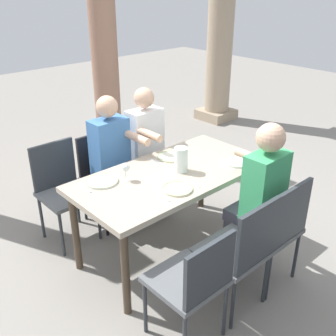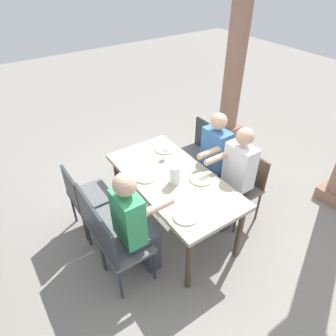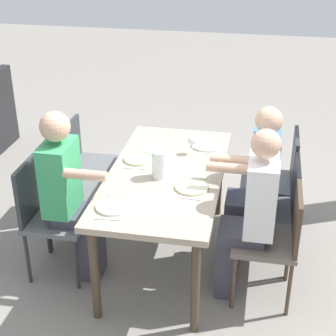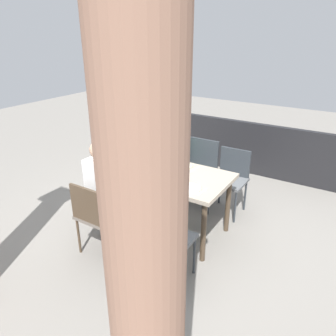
% 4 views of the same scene
% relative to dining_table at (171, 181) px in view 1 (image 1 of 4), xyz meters
% --- Properties ---
extents(ground_plane, '(16.00, 16.00, 0.00)m').
position_rel_dining_table_xyz_m(ground_plane, '(0.00, 0.00, -0.70)').
color(ground_plane, gray).
extents(dining_table, '(1.66, 0.84, 0.78)m').
position_rel_dining_table_xyz_m(dining_table, '(0.00, 0.00, 0.00)').
color(dining_table, tan).
rests_on(dining_table, ground).
extents(chair_west_north, '(0.44, 0.44, 0.91)m').
position_rel_dining_table_xyz_m(chair_west_north, '(-0.57, 0.84, -0.17)').
color(chair_west_north, '#5B5E61').
rests_on(chair_west_north, ground).
extents(chair_west_south, '(0.44, 0.44, 0.87)m').
position_rel_dining_table_xyz_m(chair_west_south, '(-0.57, -0.83, -0.18)').
color(chair_west_south, '#5B5E61').
rests_on(chair_west_south, ground).
extents(chair_mid_north, '(0.44, 0.44, 0.88)m').
position_rel_dining_table_xyz_m(chair_mid_north, '(-0.11, 0.84, -0.18)').
color(chair_mid_north, '#4F4F50').
rests_on(chair_mid_north, ground).
extents(chair_mid_south, '(0.44, 0.44, 0.92)m').
position_rel_dining_table_xyz_m(chair_mid_south, '(-0.11, -0.84, -0.17)').
color(chair_mid_south, '#5B5E61').
rests_on(chair_mid_south, ground).
extents(chair_east_north, '(0.44, 0.44, 0.87)m').
position_rel_dining_table_xyz_m(chair_east_north, '(0.30, 0.83, -0.18)').
color(chair_east_north, '#6A6158').
rests_on(chair_east_north, ground).
extents(chair_east_south, '(0.44, 0.44, 0.92)m').
position_rel_dining_table_xyz_m(chair_east_south, '(0.30, -0.84, -0.17)').
color(chair_east_south, '#5B5E61').
rests_on(chair_east_south, ground).
extents(diner_woman_green, '(0.35, 0.49, 1.30)m').
position_rel_dining_table_xyz_m(diner_woman_green, '(-0.11, 0.65, -0.01)').
color(diner_woman_green, '#3F3F4C').
rests_on(diner_woman_green, ground).
extents(diner_man_white, '(0.34, 0.49, 1.30)m').
position_rel_dining_table_xyz_m(diner_man_white, '(0.30, 0.64, -0.00)').
color(diner_man_white, '#3F3F4C').
rests_on(diner_man_white, ground).
extents(diner_guest_third, '(0.35, 0.50, 1.32)m').
position_rel_dining_table_xyz_m(diner_guest_third, '(0.30, -0.65, 0.01)').
color(diner_guest_third, '#3F3F4C').
rests_on(diner_guest_third, ground).
extents(stone_column_centre, '(0.44, 0.44, 2.92)m').
position_rel_dining_table_xyz_m(stone_column_centre, '(0.86, 2.17, 0.74)').
color(stone_column_centre, '#936B56').
rests_on(stone_column_centre, ground).
extents(stone_column_far, '(0.54, 0.54, 2.73)m').
position_rel_dining_table_xyz_m(stone_column_far, '(3.06, 2.17, 0.64)').
color(stone_column_far, tan).
rests_on(stone_column_far, ground).
extents(plate_0, '(0.26, 0.26, 0.02)m').
position_rel_dining_table_xyz_m(plate_0, '(-0.52, 0.24, 0.09)').
color(plate_0, white).
rests_on(plate_0, dining_table).
extents(wine_glass_0, '(0.07, 0.07, 0.15)m').
position_rel_dining_table_xyz_m(wine_glass_0, '(-0.36, 0.14, 0.19)').
color(wine_glass_0, white).
rests_on(wine_glass_0, dining_table).
extents(fork_0, '(0.03, 0.17, 0.01)m').
position_rel_dining_table_xyz_m(fork_0, '(-0.67, 0.24, 0.08)').
color(fork_0, silver).
rests_on(fork_0, dining_table).
extents(spoon_0, '(0.03, 0.17, 0.01)m').
position_rel_dining_table_xyz_m(spoon_0, '(-0.37, 0.24, 0.08)').
color(spoon_0, silver).
rests_on(spoon_0, dining_table).
extents(plate_1, '(0.23, 0.23, 0.02)m').
position_rel_dining_table_xyz_m(plate_1, '(-0.17, -0.25, 0.09)').
color(plate_1, silver).
rests_on(plate_1, dining_table).
extents(fork_1, '(0.03, 0.17, 0.01)m').
position_rel_dining_table_xyz_m(fork_1, '(-0.32, -0.25, 0.08)').
color(fork_1, silver).
rests_on(fork_1, dining_table).
extents(spoon_1, '(0.03, 0.17, 0.01)m').
position_rel_dining_table_xyz_m(spoon_1, '(-0.02, -0.25, 0.08)').
color(spoon_1, silver).
rests_on(spoon_1, dining_table).
extents(plate_2, '(0.24, 0.24, 0.02)m').
position_rel_dining_table_xyz_m(plate_2, '(0.20, 0.23, 0.09)').
color(plate_2, silver).
rests_on(plate_2, dining_table).
extents(fork_2, '(0.02, 0.17, 0.01)m').
position_rel_dining_table_xyz_m(fork_2, '(0.05, 0.23, 0.08)').
color(fork_2, silver).
rests_on(fork_2, dining_table).
extents(spoon_2, '(0.03, 0.17, 0.01)m').
position_rel_dining_table_xyz_m(spoon_2, '(0.35, 0.23, 0.08)').
color(spoon_2, silver).
rests_on(spoon_2, dining_table).
extents(plate_3, '(0.24, 0.24, 0.02)m').
position_rel_dining_table_xyz_m(plate_3, '(0.55, -0.25, 0.09)').
color(plate_3, white).
rests_on(plate_3, dining_table).
extents(fork_3, '(0.03, 0.17, 0.01)m').
position_rel_dining_table_xyz_m(fork_3, '(0.40, -0.25, 0.08)').
color(fork_3, silver).
rests_on(fork_3, dining_table).
extents(spoon_3, '(0.03, 0.17, 0.01)m').
position_rel_dining_table_xyz_m(spoon_3, '(0.70, -0.25, 0.08)').
color(spoon_3, silver).
rests_on(spoon_3, dining_table).
extents(water_pitcher, '(0.11, 0.11, 0.21)m').
position_rel_dining_table_xyz_m(water_pitcher, '(0.08, -0.03, 0.17)').
color(water_pitcher, white).
rests_on(water_pitcher, dining_table).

